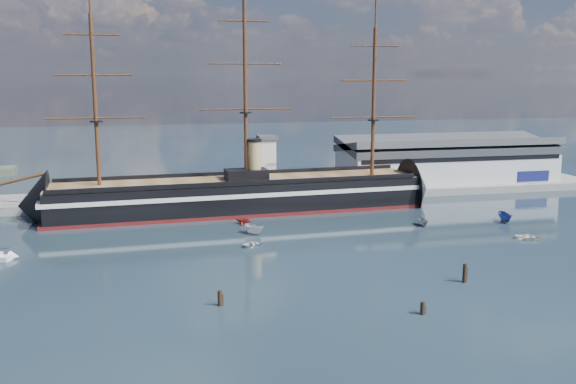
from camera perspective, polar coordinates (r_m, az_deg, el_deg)
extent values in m
plane|color=black|center=(137.65, -0.36, -3.31)|extent=(600.00, 600.00, 0.00)
cube|color=slate|center=(174.14, 0.22, -0.39)|extent=(180.00, 18.00, 2.00)
cube|color=#B7BABC|center=(193.32, 13.93, 2.48)|extent=(62.00, 20.00, 10.00)
cube|color=#3F4247|center=(192.65, 14.00, 4.13)|extent=(63.00, 21.00, 2.00)
cube|color=silver|center=(168.29, -1.86, 2.33)|extent=(4.00, 4.00, 14.00)
cube|color=#3F4247|center=(167.40, -1.88, 4.87)|extent=(5.00, 5.00, 1.00)
cube|color=black|center=(154.80, -4.44, -0.29)|extent=(88.67, 20.25, 7.00)
cube|color=silver|center=(154.59, -4.44, 0.15)|extent=(90.68, 20.59, 1.00)
cube|color=#531313|center=(155.52, -4.42, -1.61)|extent=(90.68, 20.55, 0.90)
cone|color=black|center=(154.97, -21.69, -1.11)|extent=(14.74, 16.34, 15.68)
cone|color=black|center=(168.15, 11.42, 0.29)|extent=(11.75, 16.20, 15.68)
cube|color=brown|center=(154.18, -4.45, 1.03)|extent=(88.61, 18.97, 0.40)
cube|color=black|center=(154.26, -3.73, 1.57)|extent=(10.28, 6.48, 2.50)
cylinder|color=tan|center=(154.10, -3.01, 2.88)|extent=(3.20, 3.20, 9.00)
cylinder|color=#381E0F|center=(155.00, -23.82, 0.74)|extent=(17.77, 1.56, 4.43)
cylinder|color=#381E0F|center=(150.78, -16.78, 7.75)|extent=(0.90, 0.90, 38.00)
cylinder|color=#381E0F|center=(152.48, -3.82, 8.94)|extent=(0.90, 0.90, 42.00)
cylinder|color=#381E0F|center=(160.94, 7.62, 7.88)|extent=(0.90, 0.90, 36.00)
imported|color=silver|center=(133.34, -3.03, -3.78)|extent=(6.80, 5.20, 2.58)
imported|color=silver|center=(124.27, -3.05, -4.84)|extent=(2.11, 3.07, 1.33)
imported|color=gray|center=(143.61, 11.92, -2.96)|extent=(5.25, 2.32, 2.04)
imported|color=#A52F26|center=(142.43, -3.93, -2.87)|extent=(5.86, 6.59, 2.28)
imported|color=silver|center=(137.85, 20.60, -3.98)|extent=(2.93, 3.33, 1.49)
imported|color=navy|center=(152.26, 18.73, -2.54)|extent=(6.99, 3.66, 2.66)
cylinder|color=black|center=(93.83, -6.07, -10.03)|extent=(0.64, 0.64, 2.99)
cylinder|color=black|center=(92.12, 11.85, -10.60)|extent=(0.64, 0.64, 2.52)
cylinder|color=black|center=(107.03, 15.39, -7.75)|extent=(0.64, 0.64, 3.78)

